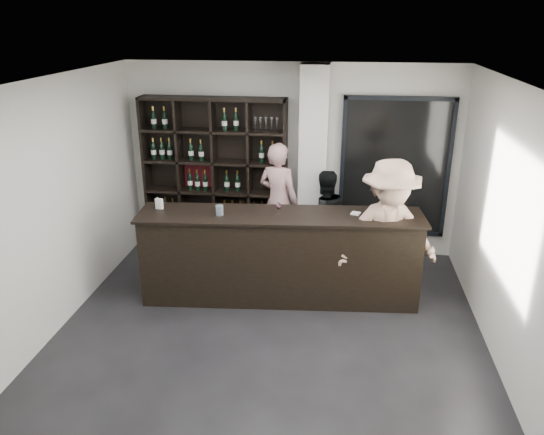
# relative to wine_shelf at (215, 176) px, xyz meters

# --- Properties ---
(floor) EXTENTS (5.00, 5.50, 0.01)m
(floor) POSITION_rel_wine_shelf_xyz_m (1.15, -2.57, -1.20)
(floor) COLOR black
(floor) RESTS_ON ground
(wine_shelf) EXTENTS (2.20, 0.35, 2.40)m
(wine_shelf) POSITION_rel_wine_shelf_xyz_m (0.00, 0.00, 0.00)
(wine_shelf) COLOR black
(wine_shelf) RESTS_ON floor
(structural_column) EXTENTS (0.40, 0.40, 2.90)m
(structural_column) POSITION_rel_wine_shelf_xyz_m (1.50, -0.10, 0.25)
(structural_column) COLOR silver
(structural_column) RESTS_ON floor
(glass_panel) EXTENTS (1.60, 0.08, 2.10)m
(glass_panel) POSITION_rel_wine_shelf_xyz_m (2.70, 0.12, 0.20)
(glass_panel) COLOR black
(glass_panel) RESTS_ON floor
(tasting_counter) EXTENTS (3.59, 0.74, 1.19)m
(tasting_counter) POSITION_rel_wine_shelf_xyz_m (1.18, -1.47, -0.60)
(tasting_counter) COLOR black
(tasting_counter) RESTS_ON floor
(taster_pink) EXTENTS (0.77, 0.66, 1.80)m
(taster_pink) POSITION_rel_wine_shelf_xyz_m (1.00, -0.17, -0.30)
(taster_pink) COLOR beige
(taster_pink) RESTS_ON floor
(taster_black) EXTENTS (0.86, 0.77, 1.46)m
(taster_black) POSITION_rel_wine_shelf_xyz_m (1.70, -0.37, -0.47)
(taster_black) COLOR black
(taster_black) RESTS_ON floor
(customer) EXTENTS (1.40, 1.00, 1.95)m
(customer) POSITION_rel_wine_shelf_xyz_m (2.52, -1.52, -0.23)
(customer) COLOR tan
(customer) RESTS_ON floor
(wine_glass) EXTENTS (0.08, 0.08, 0.18)m
(wine_glass) POSITION_rel_wine_shelf_xyz_m (1.15, -1.48, 0.07)
(wine_glass) COLOR white
(wine_glass) RESTS_ON tasting_counter
(spit_cup) EXTENTS (0.12, 0.12, 0.13)m
(spit_cup) POSITION_rel_wine_shelf_xyz_m (0.43, -1.60, 0.05)
(spit_cup) COLOR #A1BBCA
(spit_cup) RESTS_ON tasting_counter
(napkin_stack) EXTENTS (0.13, 0.13, 0.02)m
(napkin_stack) POSITION_rel_wine_shelf_xyz_m (2.12, -1.34, -0.01)
(napkin_stack) COLOR white
(napkin_stack) RESTS_ON tasting_counter
(card_stand) EXTENTS (0.10, 0.06, 0.14)m
(card_stand) POSITION_rel_wine_shelf_xyz_m (-0.39, -1.47, 0.05)
(card_stand) COLOR white
(card_stand) RESTS_ON tasting_counter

